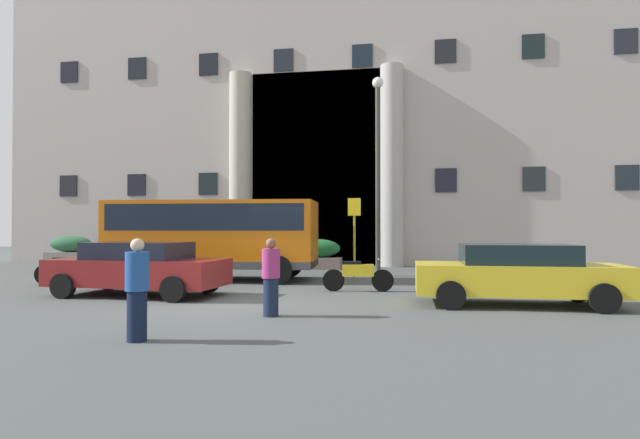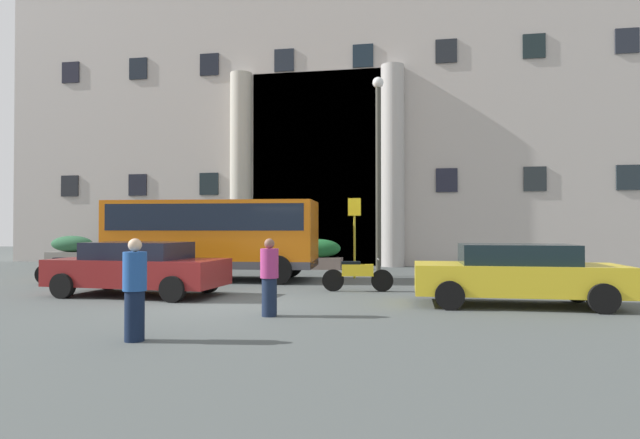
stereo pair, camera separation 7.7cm
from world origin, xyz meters
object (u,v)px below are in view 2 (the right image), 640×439
object	(u,v)px
scooter_by_planter	(66,269)
hedge_planter_entrance_left	(318,255)
parked_hatchback_near	(516,274)
pedestrian_child_trailing	(269,277)
orange_minibus	(214,233)
parked_sedan_second	(138,268)
motorcycle_far_end	(356,275)
pedestrian_woman_with_bag	(135,290)
hedge_planter_far_west	(72,251)
bus_stop_sign	(354,229)
lamppost_plaza_centre	(378,159)
hedge_planter_far_east	(222,254)

from	to	relation	value
scooter_by_planter	hedge_planter_entrance_left	bearing A→B (deg)	41.62
parked_hatchback_near	pedestrian_child_trailing	size ratio (longest dim) A/B	2.92
orange_minibus	pedestrian_child_trailing	distance (m)	7.72
hedge_planter_entrance_left	parked_sedan_second	xyz separation A→B (m)	(-2.99, -9.41, 0.11)
orange_minibus	motorcycle_far_end	world-z (taller)	orange_minibus
motorcycle_far_end	pedestrian_woman_with_bag	world-z (taller)	pedestrian_woman_with_bag
hedge_planter_far_west	motorcycle_far_end	size ratio (longest dim) A/B	1.10
orange_minibus	bus_stop_sign	xyz separation A→B (m)	(4.54, 1.40, 0.12)
bus_stop_sign	parked_hatchback_near	world-z (taller)	bus_stop_sign
hedge_planter_entrance_left	parked_sedan_second	world-z (taller)	parked_sedan_second
bus_stop_sign	pedestrian_child_trailing	distance (m)	8.18
motorcycle_far_end	pedestrian_child_trailing	size ratio (longest dim) A/B	1.27
scooter_by_planter	lamppost_plaza_centre	distance (m)	10.96
hedge_planter_far_west	scooter_by_planter	xyz separation A→B (m)	(4.76, -7.03, -0.20)
scooter_by_planter	lamppost_plaza_centre	world-z (taller)	lamppost_plaza_centre
parked_hatchback_near	pedestrian_woman_with_bag	world-z (taller)	pedestrian_woman_with_bag
bus_stop_sign	parked_sedan_second	world-z (taller)	bus_stop_sign
hedge_planter_far_east	hedge_planter_far_west	bearing A→B (deg)	-177.95
lamppost_plaza_centre	pedestrian_woman_with_bag	bearing A→B (deg)	-104.12
pedestrian_child_trailing	pedestrian_woman_with_bag	distance (m)	2.95
hedge_planter_far_west	pedestrian_woman_with_bag	world-z (taller)	pedestrian_woman_with_bag
pedestrian_woman_with_bag	bus_stop_sign	bearing A→B (deg)	140.23
hedge_planter_entrance_left	pedestrian_woman_with_bag	bearing A→B (deg)	-90.93
orange_minibus	hedge_planter_far_west	xyz separation A→B (m)	(-8.74, 4.94, -0.92)
scooter_by_planter	pedestrian_woman_with_bag	size ratio (longest dim) A/B	1.30
parked_hatchback_near	lamppost_plaza_centre	xyz separation A→B (m)	(-3.54, 6.78, 3.50)
hedge_planter_far_west	hedge_planter_far_east	xyz separation A→B (m)	(7.04, 0.25, -0.06)
hedge_planter_far_west	motorcycle_far_end	distance (m)	15.54
bus_stop_sign	parked_hatchback_near	distance (m)	7.25
parked_sedan_second	motorcycle_far_end	world-z (taller)	parked_sedan_second
motorcycle_far_end	hedge_planter_far_west	bearing A→B (deg)	145.22
hedge_planter_far_west	hedge_planter_far_east	size ratio (longest dim) A/B	1.43
hedge_planter_far_east	pedestrian_child_trailing	bearing A→B (deg)	-65.30
bus_stop_sign	parked_hatchback_near	size ratio (longest dim) A/B	0.62
orange_minibus	lamppost_plaza_centre	size ratio (longest dim) A/B	0.96
hedge_planter_far_west	parked_hatchback_near	xyz separation A→B (m)	(17.56, -9.31, 0.05)
orange_minibus	hedge_planter_far_west	world-z (taller)	orange_minibus
hedge_planter_entrance_left	lamppost_plaza_centre	xyz separation A→B (m)	(2.71, -2.79, 3.61)
pedestrian_child_trailing	orange_minibus	bearing A→B (deg)	32.16
hedge_planter_far_west	hedge_planter_entrance_left	distance (m)	11.32
scooter_by_planter	motorcycle_far_end	size ratio (longest dim) A/B	1.06
bus_stop_sign	parked_sedan_second	bearing A→B (deg)	-131.45
bus_stop_sign	pedestrian_child_trailing	xyz separation A→B (m)	(-0.77, -8.09, -0.94)
parked_hatchback_near	motorcycle_far_end	distance (m)	4.34
bus_stop_sign	hedge_planter_far_east	bearing A→B (deg)	148.69
parked_hatchback_near	bus_stop_sign	bearing A→B (deg)	125.97
pedestrian_woman_with_bag	lamppost_plaza_centre	distance (m)	12.53
parked_hatchback_near	pedestrian_woman_with_bag	xyz separation A→B (m)	(-6.48, -4.90, 0.07)
hedge_planter_entrance_left	pedestrian_woman_with_bag	world-z (taller)	pedestrian_woman_with_bag
parked_hatchback_near	parked_sedan_second	distance (m)	9.23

